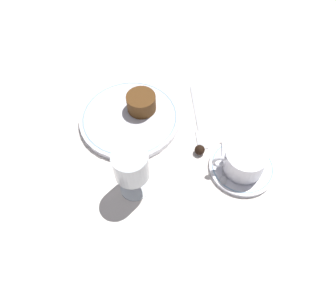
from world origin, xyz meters
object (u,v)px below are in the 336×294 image
at_px(coffee_cup, 245,160).
at_px(wine_glass, 131,167).
at_px(dessert_cake, 139,103).
at_px(dinner_plate, 130,118).
at_px(fork, 198,122).

distance_m(coffee_cup, wine_glass, 0.24).
relative_size(wine_glass, dessert_cake, 1.80).
xyz_separation_m(dinner_plate, wine_glass, (-0.01, 0.18, 0.08)).
height_order(fork, dessert_cake, dessert_cake).
xyz_separation_m(dinner_plate, dessert_cake, (-0.03, -0.02, 0.03)).
height_order(coffee_cup, dessert_cake, coffee_cup).
relative_size(dinner_plate, fork, 1.22).
relative_size(wine_glass, fork, 0.64).
xyz_separation_m(coffee_cup, dessert_cake, (0.21, -0.18, -0.00)).
height_order(dinner_plate, coffee_cup, coffee_cup).
bearing_deg(dinner_plate, fork, 172.06).
bearing_deg(dessert_cake, fork, 161.93).
distance_m(dinner_plate, fork, 0.16).
bearing_deg(coffee_cup, dinner_plate, -33.50).
xyz_separation_m(coffee_cup, wine_glass, (0.23, 0.03, 0.05)).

